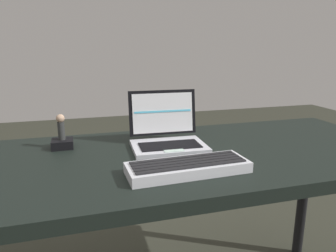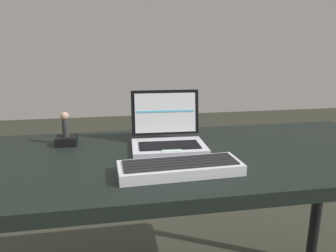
{
  "view_description": "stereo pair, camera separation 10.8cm",
  "coord_description": "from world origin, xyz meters",
  "px_view_note": "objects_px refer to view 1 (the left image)",
  "views": [
    {
      "loc": [
        -0.31,
        -0.95,
        1.08
      ],
      "look_at": [
        -0.02,
        0.06,
        0.82
      ],
      "focal_mm": 33.46,
      "sensor_mm": 36.0,
      "label": 1
    },
    {
      "loc": [
        -0.21,
        -0.97,
        1.08
      ],
      "look_at": [
        -0.02,
        0.06,
        0.82
      ],
      "focal_mm": 33.46,
      "sensor_mm": 36.0,
      "label": 2
    }
  ],
  "objects_px": {
    "laptop_front": "(167,136)",
    "figurine": "(61,126)",
    "external_keyboard": "(188,167)",
    "figurine_stand": "(62,144)"
  },
  "relations": [
    {
      "from": "laptop_front",
      "to": "figurine",
      "type": "distance_m",
      "value": 0.37
    },
    {
      "from": "laptop_front",
      "to": "external_keyboard",
      "type": "height_order",
      "value": "laptop_front"
    },
    {
      "from": "figurine_stand",
      "to": "figurine",
      "type": "bearing_deg",
      "value": 0.0
    },
    {
      "from": "laptop_front",
      "to": "figurine_stand",
      "type": "height_order",
      "value": "laptop_front"
    },
    {
      "from": "laptop_front",
      "to": "external_keyboard",
      "type": "relative_size",
      "value": 0.74
    },
    {
      "from": "figurine",
      "to": "laptop_front",
      "type": "bearing_deg",
      "value": -13.25
    },
    {
      "from": "figurine",
      "to": "figurine_stand",
      "type": "bearing_deg",
      "value": 0.0
    },
    {
      "from": "external_keyboard",
      "to": "figurine",
      "type": "relative_size",
      "value": 3.87
    },
    {
      "from": "laptop_front",
      "to": "external_keyboard",
      "type": "distance_m",
      "value": 0.25
    },
    {
      "from": "figurine_stand",
      "to": "laptop_front",
      "type": "bearing_deg",
      "value": -13.25
    }
  ]
}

